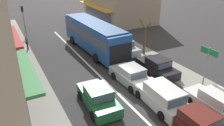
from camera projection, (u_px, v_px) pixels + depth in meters
The scene contains 17 objects.
ground_plane at pixel (116, 92), 16.53m from camera, with size 140.00×140.00×0.00m, color #2D2D30.
lane_centre_line at pixel (95, 71), 19.74m from camera, with size 0.20×28.00×0.01m, color silver.
sidewalk_left at pixel (11, 78), 18.41m from camera, with size 5.20×44.00×0.14m, color gray.
kerb_right at pixel (139, 51), 23.97m from camera, with size 2.80×44.00×0.12m, color gray.
city_bus at pixel (94, 35), 23.48m from camera, with size 3.04×10.94×3.23m.
sedan_behind_bus_mid at pixel (98, 98), 14.64m from camera, with size 2.05×4.28×1.47m.
sedan_queue_gap_filler at pixel (131, 76), 17.45m from camera, with size 2.03×4.27×1.47m.
wagon_behind_bus_near at pixel (161, 96), 14.62m from camera, with size 2.08×4.57×1.58m.
sedan_adjacent_lane_trail at pixel (196, 124), 12.24m from camera, with size 1.91×4.20×1.47m.
parked_hatchback_kerb_front at pixel (214, 102), 14.08m from camera, with size 1.84×3.71×1.54m.
parked_sedan_kerb_second at pixel (157, 67), 19.00m from camera, with size 1.95×4.23×1.47m.
parked_sedan_kerb_third at pixel (123, 47), 23.53m from camera, with size 1.97×4.24×1.47m.
parked_sedan_kerb_rear at pixel (103, 34), 27.84m from camera, with size 1.97×4.24×1.47m.
traffic_light_downstreet at pixel (23, 17), 26.73m from camera, with size 0.32×0.24×4.20m.
directional_road_sign at pixel (208, 60), 15.37m from camera, with size 0.10×1.40×3.60m.
street_tree_right at pixel (145, 38), 22.57m from camera, with size 1.53×1.69×3.93m.
pedestrian_with_handbag_near at pixel (27, 42), 23.75m from camera, with size 0.36×0.66×1.63m.
Camera 1 is at (-6.90, -12.31, 8.87)m, focal length 35.00 mm.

